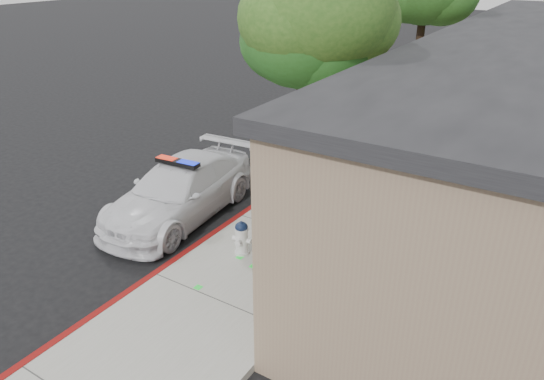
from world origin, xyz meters
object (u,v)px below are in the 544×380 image
Objects in this scene: fire_hydrant at (242,238)px; street_tree_mid at (303,41)px; street_tree_near at (320,13)px; police_car at (180,190)px.

street_tree_mid is (-0.23, 2.95, 3.71)m from fire_hydrant.
street_tree_near reaches higher than fire_hydrant.
street_tree_near reaches higher than street_tree_mid.
police_car is 2.63m from fire_hydrant.
street_tree_near is at bearing 36.70° from police_car.
street_tree_mid is at bearing 85.14° from fire_hydrant.
street_tree_mid is at bearing 38.35° from police_car.
fire_hydrant is 0.14× the size of street_tree_mid.
fire_hydrant is (2.49, -0.85, -0.16)m from police_car.
police_car is 0.91× the size of street_tree_mid.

